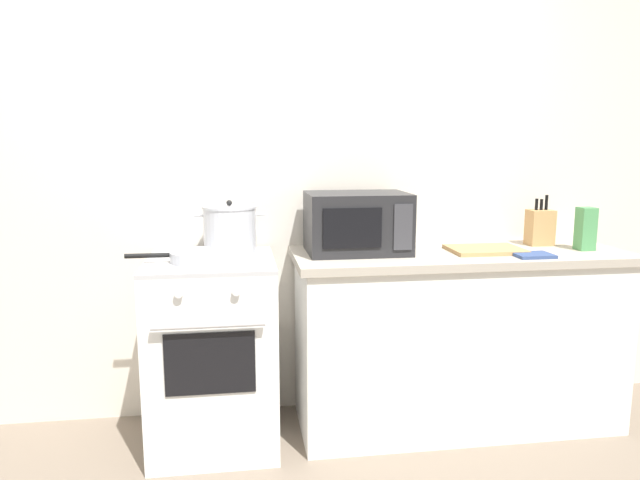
{
  "coord_description": "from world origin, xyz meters",
  "views": [
    {
      "loc": [
        -0.22,
        -2.12,
        1.47
      ],
      "look_at": [
        0.18,
        0.6,
        1.0
      ],
      "focal_mm": 32.36,
      "sensor_mm": 36.0,
      "label": 1
    }
  ],
  "objects_px": {
    "pasta_box": "(586,229)",
    "stock_pot": "(230,230)",
    "stove": "(213,352)",
    "cutting_board": "(485,250)",
    "oven_mitt": "(533,255)",
    "microwave": "(357,223)",
    "knife_block": "(540,227)",
    "frying_pan": "(196,256)"
  },
  "relations": [
    {
      "from": "stock_pot",
      "to": "pasta_box",
      "type": "distance_m",
      "value": 1.81
    },
    {
      "from": "pasta_box",
      "to": "oven_mitt",
      "type": "height_order",
      "value": "pasta_box"
    },
    {
      "from": "cutting_board",
      "to": "pasta_box",
      "type": "height_order",
      "value": "pasta_box"
    },
    {
      "from": "cutting_board",
      "to": "oven_mitt",
      "type": "bearing_deg",
      "value": -42.63
    },
    {
      "from": "stove",
      "to": "stock_pot",
      "type": "height_order",
      "value": "stock_pot"
    },
    {
      "from": "microwave",
      "to": "cutting_board",
      "type": "relative_size",
      "value": 1.39
    },
    {
      "from": "pasta_box",
      "to": "stock_pot",
      "type": "bearing_deg",
      "value": 174.77
    },
    {
      "from": "cutting_board",
      "to": "stock_pot",
      "type": "bearing_deg",
      "value": 173.97
    },
    {
      "from": "knife_block",
      "to": "oven_mitt",
      "type": "relative_size",
      "value": 1.5
    },
    {
      "from": "oven_mitt",
      "to": "cutting_board",
      "type": "bearing_deg",
      "value": 137.37
    },
    {
      "from": "knife_block",
      "to": "pasta_box",
      "type": "relative_size",
      "value": 1.23
    },
    {
      "from": "frying_pan",
      "to": "cutting_board",
      "type": "height_order",
      "value": "frying_pan"
    },
    {
      "from": "microwave",
      "to": "pasta_box",
      "type": "relative_size",
      "value": 2.27
    },
    {
      "from": "cutting_board",
      "to": "stove",
      "type": "bearing_deg",
      "value": -179.95
    },
    {
      "from": "stove",
      "to": "oven_mitt",
      "type": "xyz_separation_m",
      "value": [
        1.55,
        -0.16,
        0.47
      ]
    },
    {
      "from": "stock_pot",
      "to": "microwave",
      "type": "xyz_separation_m",
      "value": [
        0.63,
        -0.06,
        0.03
      ]
    },
    {
      "from": "pasta_box",
      "to": "microwave",
      "type": "bearing_deg",
      "value": 174.73
    },
    {
      "from": "microwave",
      "to": "oven_mitt",
      "type": "xyz_separation_m",
      "value": [
        0.82,
        -0.24,
        -0.14
      ]
    },
    {
      "from": "stove",
      "to": "oven_mitt",
      "type": "relative_size",
      "value": 5.11
    },
    {
      "from": "microwave",
      "to": "pasta_box",
      "type": "bearing_deg",
      "value": -5.27
    },
    {
      "from": "microwave",
      "to": "pasta_box",
      "type": "xyz_separation_m",
      "value": [
        1.17,
        -0.11,
        -0.04
      ]
    },
    {
      "from": "stock_pot",
      "to": "cutting_board",
      "type": "height_order",
      "value": "stock_pot"
    },
    {
      "from": "stock_pot",
      "to": "cutting_board",
      "type": "xyz_separation_m",
      "value": [
        1.28,
        -0.13,
        -0.11
      ]
    },
    {
      "from": "stock_pot",
      "to": "oven_mitt",
      "type": "distance_m",
      "value": 1.49
    },
    {
      "from": "microwave",
      "to": "stock_pot",
      "type": "bearing_deg",
      "value": 174.83
    },
    {
      "from": "stove",
      "to": "knife_block",
      "type": "distance_m",
      "value": 1.83
    },
    {
      "from": "frying_pan",
      "to": "oven_mitt",
      "type": "relative_size",
      "value": 2.5
    },
    {
      "from": "stock_pot",
      "to": "microwave",
      "type": "relative_size",
      "value": 0.7
    },
    {
      "from": "stove",
      "to": "cutting_board",
      "type": "distance_m",
      "value": 1.45
    },
    {
      "from": "stock_pot",
      "to": "oven_mitt",
      "type": "xyz_separation_m",
      "value": [
        1.45,
        -0.29,
        -0.11
      ]
    },
    {
      "from": "cutting_board",
      "to": "oven_mitt",
      "type": "distance_m",
      "value": 0.24
    },
    {
      "from": "frying_pan",
      "to": "pasta_box",
      "type": "xyz_separation_m",
      "value": [
        1.96,
        0.02,
        0.08
      ]
    },
    {
      "from": "microwave",
      "to": "pasta_box",
      "type": "distance_m",
      "value": 1.18
    },
    {
      "from": "stove",
      "to": "frying_pan",
      "type": "height_order",
      "value": "frying_pan"
    },
    {
      "from": "knife_block",
      "to": "frying_pan",
      "type": "bearing_deg",
      "value": -174.09
    },
    {
      "from": "stock_pot",
      "to": "knife_block",
      "type": "height_order",
      "value": "knife_block"
    },
    {
      "from": "frying_pan",
      "to": "knife_block",
      "type": "distance_m",
      "value": 1.82
    },
    {
      "from": "stove",
      "to": "frying_pan",
      "type": "xyz_separation_m",
      "value": [
        -0.06,
        -0.05,
        0.48
      ]
    },
    {
      "from": "microwave",
      "to": "knife_block",
      "type": "height_order",
      "value": "microwave"
    },
    {
      "from": "frying_pan",
      "to": "cutting_board",
      "type": "xyz_separation_m",
      "value": [
        1.43,
        0.05,
        -0.02
      ]
    },
    {
      "from": "stock_pot",
      "to": "stove",
      "type": "bearing_deg",
      "value": -124.68
    },
    {
      "from": "frying_pan",
      "to": "knife_block",
      "type": "relative_size",
      "value": 1.67
    }
  ]
}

